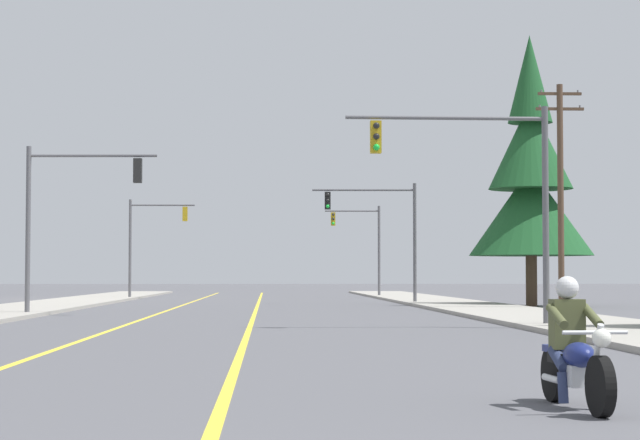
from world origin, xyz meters
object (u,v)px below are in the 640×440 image
motorcycle_with_rider (574,355)px  conifer_tree_right_verge_far (531,181)px  traffic_signal_mid_right (385,224)px  traffic_signal_near_right (487,179)px  utility_pole_right_far (561,189)px  traffic_signal_near_left (66,204)px  traffic_signal_far_right (364,238)px  traffic_signal_mid_left (149,234)px

motorcycle_with_rider → conifer_tree_right_verge_far: size_ratio=0.17×
traffic_signal_mid_right → conifer_tree_right_verge_far: size_ratio=0.48×
traffic_signal_near_right → utility_pole_right_far: bearing=69.6°
motorcycle_with_rider → conifer_tree_right_verge_far: 44.19m
traffic_signal_near_left → traffic_signal_far_right: 39.20m
traffic_signal_near_right → utility_pole_right_far: size_ratio=0.65×
traffic_signal_mid_left → utility_pole_right_far: utility_pole_right_far is taller
traffic_signal_near_left → traffic_signal_mid_right: size_ratio=1.00×
traffic_signal_near_left → utility_pole_right_far: bearing=17.1°
traffic_signal_mid_right → traffic_signal_near_left: bearing=-128.4°
traffic_signal_far_right → conifer_tree_right_verge_far: 25.17m
motorcycle_with_rider → utility_pole_right_far: bearing=76.2°
traffic_signal_mid_right → traffic_signal_mid_left: size_ratio=1.00×
traffic_signal_near_left → traffic_signal_mid_left: size_ratio=1.00×
motorcycle_with_rider → traffic_signal_far_right: 67.42m
motorcycle_with_rider → traffic_signal_mid_left: 62.17m
traffic_signal_near_left → traffic_signal_mid_left: 30.51m
utility_pole_right_far → traffic_signal_near_right: bearing=-110.4°
utility_pole_right_far → conifer_tree_right_verge_far: conifer_tree_right_verge_far is taller
traffic_signal_near_right → traffic_signal_mid_right: (-0.11, 27.80, -0.02)m
motorcycle_with_rider → traffic_signal_mid_left: (-10.82, 61.12, 3.46)m
motorcycle_with_rider → conifer_tree_right_verge_far: conifer_tree_right_verge_far is taller
traffic_signal_near_left → traffic_signal_far_right: bearing=69.2°
traffic_signal_far_right → conifer_tree_right_verge_far: (6.01, -24.36, 1.93)m
motorcycle_with_rider → traffic_signal_near_left: bearing=109.4°
conifer_tree_right_verge_far → motorcycle_with_rider: bearing=-102.0°
traffic_signal_near_left → conifer_tree_right_verge_far: bearing=31.7°
traffic_signal_far_right → traffic_signal_mid_right: bearing=-91.5°
traffic_signal_near_right → traffic_signal_mid_left: size_ratio=1.00×
motorcycle_with_rider → traffic_signal_mid_right: size_ratio=0.35×
traffic_signal_near_right → traffic_signal_far_right: same height
motorcycle_with_rider → utility_pole_right_far: (9.02, 36.69, 4.56)m
motorcycle_with_rider → traffic_signal_near_right: (2.70, 19.67, 3.56)m
traffic_signal_near_left → utility_pole_right_far: size_ratio=0.65×
traffic_signal_mid_right → traffic_signal_mid_left: same height
traffic_signal_near_right → conifer_tree_right_verge_far: conifer_tree_right_verge_far is taller
utility_pole_right_far → conifer_tree_right_verge_far: 6.26m
traffic_signal_near_right → traffic_signal_mid_right: 27.80m
motorcycle_with_rider → traffic_signal_near_right: size_ratio=0.35×
conifer_tree_right_verge_far → traffic_signal_near_right: bearing=-105.5°
traffic_signal_mid_right → utility_pole_right_far: (6.43, -10.78, 1.02)m
traffic_signal_mid_right → motorcycle_with_rider: bearing=-93.1°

